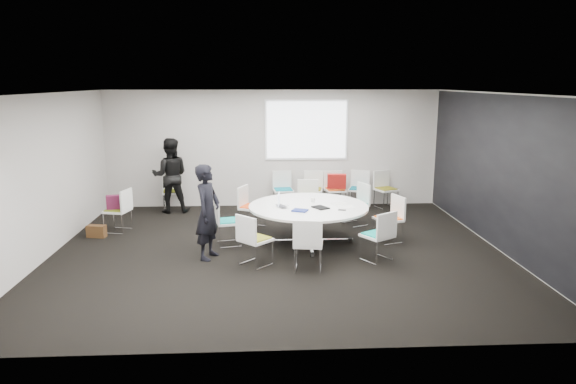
{
  "coord_description": "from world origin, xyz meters",
  "views": [
    {
      "loc": [
        -0.27,
        -8.82,
        3.01
      ],
      "look_at": [
        0.2,
        0.4,
        1.0
      ],
      "focal_mm": 32.0,
      "sensor_mm": 36.0,
      "label": 1
    }
  ],
  "objects_px": {
    "chair_back_c": "(335,197)",
    "laptop": "(284,206)",
    "chair_ring_c": "(308,208)",
    "maroon_bag": "(117,202)",
    "chair_ring_h": "(377,245)",
    "chair_person_back": "(173,199)",
    "person_back": "(170,175)",
    "chair_ring_b": "(356,212)",
    "chair_back_e": "(385,196)",
    "cup": "(313,200)",
    "conference_table": "(308,215)",
    "chair_back_d": "(358,196)",
    "person_main": "(208,212)",
    "chair_ring_d": "(252,215)",
    "chair_ring_e": "(228,231)",
    "chair_ring_f": "(255,249)",
    "chair_spare_left": "(119,219)",
    "brown_bag": "(96,231)",
    "chair_back_a": "(283,197)",
    "chair_back_b": "(313,197)",
    "chair_ring_g": "(308,254)",
    "chair_ring_a": "(389,228)"
  },
  "relations": [
    {
      "from": "chair_ring_g",
      "to": "chair_spare_left",
      "type": "distance_m",
      "value": 4.34
    },
    {
      "from": "chair_ring_a",
      "to": "person_main",
      "type": "relative_size",
      "value": 0.54
    },
    {
      "from": "chair_ring_c",
      "to": "maroon_bag",
      "type": "relative_size",
      "value": 2.2
    },
    {
      "from": "chair_ring_a",
      "to": "chair_ring_f",
      "type": "bearing_deg",
      "value": 95.87
    },
    {
      "from": "chair_ring_c",
      "to": "chair_ring_d",
      "type": "distance_m",
      "value": 1.34
    },
    {
      "from": "brown_bag",
      "to": "chair_ring_b",
      "type": "bearing_deg",
      "value": 6.91
    },
    {
      "from": "chair_back_d",
      "to": "laptop",
      "type": "relative_size",
      "value": 3.02
    },
    {
      "from": "chair_back_b",
      "to": "chair_ring_e",
      "type": "bearing_deg",
      "value": 66.63
    },
    {
      "from": "chair_back_c",
      "to": "laptop",
      "type": "height_order",
      "value": "chair_back_c"
    },
    {
      "from": "chair_back_d",
      "to": "person_back",
      "type": "height_order",
      "value": "person_back"
    },
    {
      "from": "chair_back_a",
      "to": "chair_ring_c",
      "type": "bearing_deg",
      "value": 107.43
    },
    {
      "from": "chair_person_back",
      "to": "cup",
      "type": "bearing_deg",
      "value": 132.99
    },
    {
      "from": "chair_ring_g",
      "to": "chair_ring_h",
      "type": "bearing_deg",
      "value": 26.09
    },
    {
      "from": "chair_ring_c",
      "to": "chair_back_a",
      "type": "height_order",
      "value": "same"
    },
    {
      "from": "chair_ring_b",
      "to": "maroon_bag",
      "type": "distance_m",
      "value": 4.93
    },
    {
      "from": "person_main",
      "to": "brown_bag",
      "type": "relative_size",
      "value": 4.56
    },
    {
      "from": "chair_ring_c",
      "to": "chair_ring_h",
      "type": "xyz_separation_m",
      "value": [
        0.95,
        -2.64,
        0.0
      ]
    },
    {
      "from": "person_back",
      "to": "brown_bag",
      "type": "bearing_deg",
      "value": 54.17
    },
    {
      "from": "conference_table",
      "to": "chair_ring_c",
      "type": "distance_m",
      "value": 1.63
    },
    {
      "from": "chair_ring_h",
      "to": "conference_table",
      "type": "bearing_deg",
      "value": 103.42
    },
    {
      "from": "chair_person_back",
      "to": "cup",
      "type": "height_order",
      "value": "chair_person_back"
    },
    {
      "from": "chair_ring_e",
      "to": "cup",
      "type": "height_order",
      "value": "chair_ring_e"
    },
    {
      "from": "chair_ring_d",
      "to": "chair_ring_b",
      "type": "bearing_deg",
      "value": 118.59
    },
    {
      "from": "chair_ring_h",
      "to": "laptop",
      "type": "xyz_separation_m",
      "value": [
        -1.55,
        0.96,
        0.47
      ]
    },
    {
      "from": "chair_back_c",
      "to": "person_back",
      "type": "distance_m",
      "value": 3.91
    },
    {
      "from": "chair_ring_c",
      "to": "cup",
      "type": "relative_size",
      "value": 9.78
    },
    {
      "from": "chair_back_e",
      "to": "cup",
      "type": "xyz_separation_m",
      "value": [
        -2.01,
        -2.42,
        0.5
      ]
    },
    {
      "from": "person_main",
      "to": "chair_back_c",
      "type": "bearing_deg",
      "value": -19.33
    },
    {
      "from": "chair_person_back",
      "to": "laptop",
      "type": "relative_size",
      "value": 3.02
    },
    {
      "from": "cup",
      "to": "brown_bag",
      "type": "height_order",
      "value": "cup"
    },
    {
      "from": "chair_ring_a",
      "to": "cup",
      "type": "height_order",
      "value": "chair_ring_a"
    },
    {
      "from": "person_main",
      "to": "chair_back_a",
      "type": "bearing_deg",
      "value": -3.83
    },
    {
      "from": "maroon_bag",
      "to": "chair_ring_h",
      "type": "bearing_deg",
      "value": -22.04
    },
    {
      "from": "chair_ring_h",
      "to": "laptop",
      "type": "relative_size",
      "value": 3.02
    },
    {
      "from": "chair_ring_e",
      "to": "chair_spare_left",
      "type": "distance_m",
      "value": 2.47
    },
    {
      "from": "chair_ring_c",
      "to": "person_main",
      "type": "distance_m",
      "value": 3.09
    },
    {
      "from": "brown_bag",
      "to": "chair_ring_f",
      "type": "bearing_deg",
      "value": -28.97
    },
    {
      "from": "cup",
      "to": "person_main",
      "type": "bearing_deg",
      "value": -151.9
    },
    {
      "from": "chair_ring_d",
      "to": "chair_back_b",
      "type": "xyz_separation_m",
      "value": [
        1.44,
        1.68,
        0.0
      ]
    },
    {
      "from": "chair_ring_f",
      "to": "cup",
      "type": "distance_m",
      "value": 1.87
    },
    {
      "from": "chair_back_d",
      "to": "conference_table",
      "type": "bearing_deg",
      "value": 80.76
    },
    {
      "from": "chair_back_a",
      "to": "person_back",
      "type": "bearing_deg",
      "value": -1.84
    },
    {
      "from": "chair_back_e",
      "to": "conference_table",
      "type": "bearing_deg",
      "value": 29.21
    },
    {
      "from": "chair_ring_c",
      "to": "chair_back_d",
      "type": "bearing_deg",
      "value": -136.02
    },
    {
      "from": "chair_spare_left",
      "to": "conference_table",
      "type": "bearing_deg",
      "value": -90.47
    },
    {
      "from": "chair_ring_e",
      "to": "chair_ring_f",
      "type": "height_order",
      "value": "same"
    },
    {
      "from": "cup",
      "to": "chair_spare_left",
      "type": "bearing_deg",
      "value": 170.26
    },
    {
      "from": "conference_table",
      "to": "chair_back_b",
      "type": "xyz_separation_m",
      "value": [
        0.35,
        2.73,
        -0.27
      ]
    },
    {
      "from": "chair_ring_g",
      "to": "chair_back_d",
      "type": "bearing_deg",
      "value": 77.37
    },
    {
      "from": "chair_ring_b",
      "to": "laptop",
      "type": "relative_size",
      "value": 3.02
    }
  ]
}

